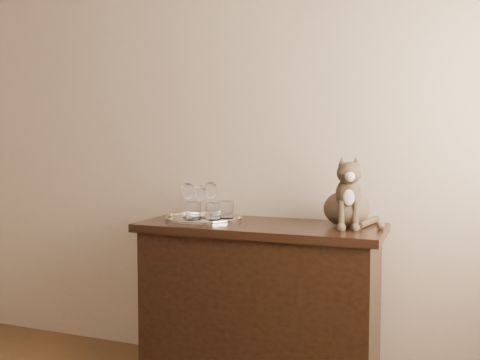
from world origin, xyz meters
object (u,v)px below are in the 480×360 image
object	(u,v)px
wine_glass_b	(211,199)
wine_glass_d	(200,202)
tumbler_a	(213,212)
tumbler_c	(226,210)
wine_glass_c	(188,200)
tumbler_b	(193,211)
cat	(347,191)
sideboard	(260,308)
tray	(204,219)

from	to	relation	value
wine_glass_b	wine_glass_d	size ratio (longest dim) A/B	1.08
wine_glass_d	tumbler_a	xyz separation A→B (m)	(0.08, -0.03, -0.04)
tumbler_c	wine_glass_c	bearing A→B (deg)	-167.72
tumbler_a	tumbler_b	world-z (taller)	tumbler_b
wine_glass_c	cat	world-z (taller)	cat
sideboard	tumbler_c	xyz separation A→B (m)	(-0.21, 0.06, 0.48)
wine_glass_d	cat	bearing A→B (deg)	4.46
tray	tumbler_c	bearing A→B (deg)	19.07
cat	tray	bearing A→B (deg)	170.18
wine_glass_c	tray	bearing A→B (deg)	3.51
wine_glass_b	tumbler_b	world-z (taller)	wine_glass_b
tumbler_c	tumbler_b	bearing A→B (deg)	-141.28
wine_glass_c	tumbler_c	xyz separation A→B (m)	(0.20, 0.04, -0.05)
sideboard	wine_glass_d	distance (m)	0.62
wine_glass_c	tumbler_a	bearing A→B (deg)	-12.36
tumbler_a	tumbler_b	bearing A→B (deg)	-161.71
tray	wine_glass_c	xyz separation A→B (m)	(-0.09, -0.01, 0.10)
sideboard	wine_glass_b	xyz separation A→B (m)	(-0.31, 0.09, 0.53)
tumbler_a	cat	size ratio (longest dim) A/B	0.25
sideboard	tray	distance (m)	0.53
tray	wine_glass_c	world-z (taller)	wine_glass_c
wine_glass_c	cat	bearing A→B (deg)	3.93
cat	tumbler_c	bearing A→B (deg)	167.42
sideboard	cat	size ratio (longest dim) A/B	3.54
tumbler_a	cat	world-z (taller)	cat
cat	wine_glass_d	bearing A→B (deg)	170.66
sideboard	tumbler_b	xyz separation A→B (m)	(-0.35, -0.05, 0.48)
wine_glass_c	tumbler_c	world-z (taller)	wine_glass_c
tray	wine_glass_d	world-z (taller)	wine_glass_d
tray	tumbler_a	distance (m)	0.09
wine_glass_b	tumbler_b	bearing A→B (deg)	-104.20
sideboard	cat	xyz separation A→B (m)	(0.41, 0.07, 0.59)
sideboard	tumbler_a	xyz separation A→B (m)	(-0.25, -0.02, 0.48)
tray	wine_glass_c	bearing A→B (deg)	-176.49
wine_glass_b	wine_glass_c	size ratio (longest dim) A/B	0.99
tray	wine_glass_b	size ratio (longest dim) A/B	2.17
sideboard	tumbler_b	bearing A→B (deg)	-171.88
wine_glass_c	tumbler_b	world-z (taller)	wine_glass_c
tumbler_b	wine_glass_c	bearing A→B (deg)	132.11
wine_glass_b	cat	bearing A→B (deg)	-1.69
wine_glass_b	tumbler_b	size ratio (longest dim) A/B	2.02
wine_glass_b	wine_glass_d	bearing A→B (deg)	-106.55
wine_glass_d	tumbler_c	distance (m)	0.14
sideboard	cat	world-z (taller)	cat
sideboard	cat	distance (m)	0.73
wine_glass_b	wine_glass_d	world-z (taller)	wine_glass_b
wine_glass_d	tumbler_a	world-z (taller)	wine_glass_d
wine_glass_b	cat	world-z (taller)	cat
tumbler_a	tumbler_c	distance (m)	0.09
tray	tumbler_c	size ratio (longest dim) A/B	4.43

